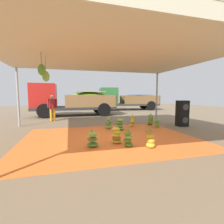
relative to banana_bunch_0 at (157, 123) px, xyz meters
The scene contains 16 objects.
ground_plane 3.18m from the banana_bunch_0, 148.28° to the left, with size 40.00×40.00×0.00m, color #7F6B51.
tarp_orange 3.01m from the banana_bunch_0, 153.71° to the right, with size 6.01×4.64×0.01m, color orange.
tent_canopy 4.07m from the banana_bunch_0, 152.53° to the right, with size 8.00×7.00×2.96m.
banana_bunch_0 is the anchor object (origin of this frame).
banana_bunch_1 3.30m from the banana_bunch_0, 124.18° to the right, with size 0.36×0.36×0.60m.
banana_bunch_2 3.45m from the banana_bunch_0, 134.64° to the right, with size 0.37×0.37×0.54m.
banana_bunch_3 1.19m from the banana_bunch_0, 157.27° to the left, with size 0.35×0.34×0.59m.
banana_bunch_4 4.07m from the banana_bunch_0, 147.55° to the right, with size 0.46×0.47×0.50m.
banana_bunch_5 3.33m from the banana_bunch_0, 142.76° to the right, with size 0.38×0.39×0.57m.
banana_bunch_6 0.68m from the banana_bunch_0, 89.69° to the left, with size 0.42×0.42×0.59m.
banana_bunch_7 2.37m from the banana_bunch_0, behind, with size 0.39×0.39×0.57m.
banana_bunch_8 1.96m from the banana_bunch_0, behind, with size 0.48×0.48×0.57m.
cargo_truck_main 7.20m from the banana_bunch_0, 122.79° to the left, with size 6.20×2.45×2.40m.
cargo_truck_far 10.22m from the banana_bunch_0, 78.55° to the left, with size 6.56×2.75×2.40m.
worker_0 6.17m from the banana_bunch_0, 145.80° to the left, with size 0.57×0.35×1.57m.
speaker_stack 1.47m from the banana_bunch_0, ahead, with size 0.49×0.49×1.29m.
Camera 1 is at (-1.40, -5.50, 1.50)m, focal length 25.75 mm.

